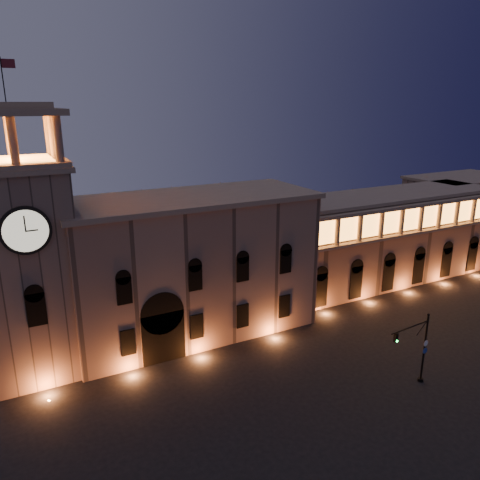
% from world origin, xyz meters
% --- Properties ---
extents(ground, '(160.00, 160.00, 0.00)m').
position_xyz_m(ground, '(0.00, 0.00, 0.00)').
color(ground, black).
rests_on(ground, ground).
extents(government_building, '(30.80, 12.80, 17.60)m').
position_xyz_m(government_building, '(-2.08, 21.93, 8.77)').
color(government_building, '#826555').
rests_on(government_building, ground).
extents(clock_tower, '(9.80, 9.80, 32.40)m').
position_xyz_m(clock_tower, '(-20.50, 20.98, 12.50)').
color(clock_tower, '#826555').
rests_on(clock_tower, ground).
extents(colonnade_wing, '(40.60, 11.50, 14.50)m').
position_xyz_m(colonnade_wing, '(32.00, 23.92, 7.33)').
color(colonnade_wing, '#7D6050').
rests_on(colonnade_wing, ground).
extents(secondary_building, '(20.00, 12.00, 14.00)m').
position_xyz_m(secondary_building, '(58.00, 30.00, 7.00)').
color(secondary_building, '#7D6050').
rests_on(secondary_building, ground).
extents(traffic_light, '(5.71, 0.93, 7.85)m').
position_xyz_m(traffic_light, '(13.77, -0.37, 4.12)').
color(traffic_light, black).
rests_on(traffic_light, ground).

